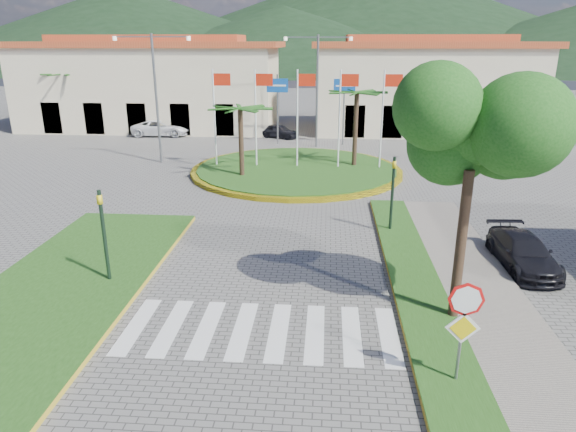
# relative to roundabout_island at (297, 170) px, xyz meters

# --- Properties ---
(sidewalk_right) EXTENTS (4.00, 28.00, 0.15)m
(sidewalk_right) POSITION_rel_roundabout_island_xyz_m (6.00, -20.00, -0.09)
(sidewalk_right) COLOR gray
(sidewalk_right) RESTS_ON ground
(verge_right) EXTENTS (1.60, 28.00, 0.18)m
(verge_right) POSITION_rel_roundabout_island_xyz_m (4.80, -20.00, -0.08)
(verge_right) COLOR #1F4814
(verge_right) RESTS_ON ground
(median_left) EXTENTS (5.00, 14.00, 0.18)m
(median_left) POSITION_rel_roundabout_island_xyz_m (-6.50, -16.00, -0.08)
(median_left) COLOR #1F4814
(median_left) RESTS_ON ground
(crosswalk) EXTENTS (8.00, 3.00, 0.01)m
(crosswalk) POSITION_rel_roundabout_island_xyz_m (-0.00, -18.00, -0.16)
(crosswalk) COLOR silver
(crosswalk) RESTS_ON ground
(roundabout_island) EXTENTS (12.70, 12.70, 6.00)m
(roundabout_island) POSITION_rel_roundabout_island_xyz_m (0.00, 0.00, 0.00)
(roundabout_island) COLOR yellow
(roundabout_island) RESTS_ON ground
(stop_sign) EXTENTS (0.80, 0.11, 2.65)m
(stop_sign) POSITION_rel_roundabout_island_xyz_m (4.90, -20.04, 1.62)
(stop_sign) COLOR slate
(stop_sign) RESTS_ON ground
(deciduous_tree) EXTENTS (3.60, 3.60, 6.80)m
(deciduous_tree) POSITION_rel_roundabout_island_xyz_m (5.50, -17.00, 5.01)
(deciduous_tree) COLOR black
(deciduous_tree) RESTS_ON ground
(traffic_light_left) EXTENTS (0.15, 0.18, 3.20)m
(traffic_light_left) POSITION_rel_roundabout_island_xyz_m (-5.20, -15.50, 1.77)
(traffic_light_left) COLOR black
(traffic_light_left) RESTS_ON ground
(traffic_light_right) EXTENTS (0.15, 0.18, 3.20)m
(traffic_light_right) POSITION_rel_roundabout_island_xyz_m (4.50, -10.00, 1.77)
(traffic_light_right) COLOR black
(traffic_light_right) RESTS_ON ground
(traffic_light_far) EXTENTS (0.18, 0.15, 3.20)m
(traffic_light_far) POSITION_rel_roundabout_island_xyz_m (8.00, 4.00, 1.77)
(traffic_light_far) COLOR black
(traffic_light_far) RESTS_ON ground
(direction_sign_west) EXTENTS (1.60, 0.14, 5.20)m
(direction_sign_west) POSITION_rel_roundabout_island_xyz_m (-2.00, 8.97, 3.36)
(direction_sign_west) COLOR slate
(direction_sign_west) RESTS_ON ground
(direction_sign_east) EXTENTS (1.60, 0.14, 5.20)m
(direction_sign_east) POSITION_rel_roundabout_island_xyz_m (3.00, 8.97, 3.36)
(direction_sign_east) COLOR slate
(direction_sign_east) RESTS_ON ground
(street_lamp_centre) EXTENTS (4.80, 0.16, 8.00)m
(street_lamp_centre) POSITION_rel_roundabout_island_xyz_m (1.00, 8.00, 4.33)
(street_lamp_centre) COLOR slate
(street_lamp_centre) RESTS_ON ground
(street_lamp_west) EXTENTS (4.80, 0.16, 8.00)m
(street_lamp_west) POSITION_rel_roundabout_island_xyz_m (-9.00, 2.00, 4.33)
(street_lamp_west) COLOR slate
(street_lamp_west) RESTS_ON ground
(building_left) EXTENTS (23.32, 9.54, 8.05)m
(building_left) POSITION_rel_roundabout_island_xyz_m (-14.00, 16.00, 3.73)
(building_left) COLOR beige
(building_left) RESTS_ON ground
(building_right) EXTENTS (19.08, 9.54, 8.05)m
(building_right) POSITION_rel_roundabout_island_xyz_m (10.00, 16.00, 3.73)
(building_right) COLOR beige
(building_right) RESTS_ON ground
(hill_far_west) EXTENTS (140.00, 140.00, 22.00)m
(hill_far_west) POSITION_rel_roundabout_island_xyz_m (-55.00, 118.00, 10.83)
(hill_far_west) COLOR black
(hill_far_west) RESTS_ON ground
(hill_far_mid) EXTENTS (180.00, 180.00, 30.00)m
(hill_far_mid) POSITION_rel_roundabout_island_xyz_m (15.00, 138.00, 14.83)
(hill_far_mid) COLOR black
(hill_far_mid) RESTS_ON ground
(hill_near_back) EXTENTS (110.00, 110.00, 16.00)m
(hill_near_back) POSITION_rel_roundabout_island_xyz_m (-10.00, 108.00, 7.83)
(hill_near_back) COLOR black
(hill_near_back) RESTS_ON ground
(white_van) EXTENTS (4.89, 2.47, 1.33)m
(white_van) POSITION_rel_roundabout_island_xyz_m (-12.07, 11.72, 0.49)
(white_van) COLOR white
(white_van) RESTS_ON ground
(car_dark_a) EXTENTS (3.51, 2.53, 1.11)m
(car_dark_a) POSITION_rel_roundabout_island_xyz_m (-2.14, 11.55, 0.39)
(car_dark_a) COLOR black
(car_dark_a) RESTS_ON ground
(car_dark_b) EXTENTS (3.99, 1.95, 1.26)m
(car_dark_b) POSITION_rel_roundabout_island_xyz_m (6.71, 13.00, 0.46)
(car_dark_b) COLOR black
(car_dark_b) RESTS_ON ground
(car_side_right) EXTENTS (1.80, 4.02, 1.14)m
(car_side_right) POSITION_rel_roundabout_island_xyz_m (8.73, -13.13, 0.40)
(car_side_right) COLOR black
(car_side_right) RESTS_ON ground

